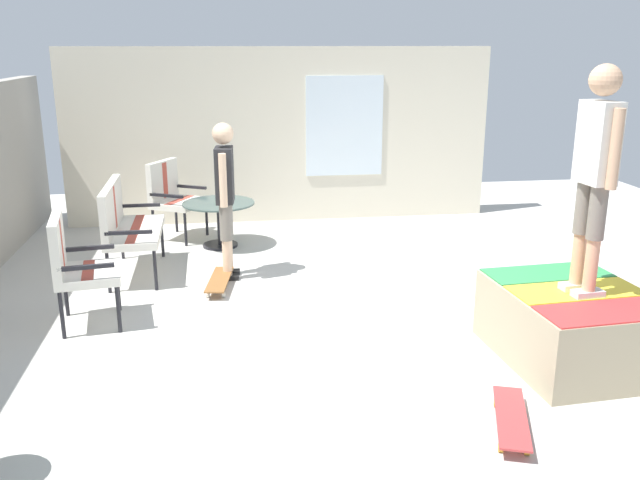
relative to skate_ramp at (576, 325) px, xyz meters
The scene contains 11 objects.
ground_plane 1.87m from the skate_ramp, 52.64° to the left, with size 12.00×12.00×0.10m, color beige.
house_facade 5.36m from the skate_ramp, 21.60° to the left, with size 0.23×6.00×2.44m.
skate_ramp is the anchor object (origin of this frame).
patio_bench 4.72m from the skate_ramp, 55.24° to the left, with size 1.26×0.58×1.02m.
patio_chair_near_house 5.38m from the skate_ramp, 40.18° to the left, with size 0.81×0.78×1.02m.
patio_chair_by_wall 4.33m from the skate_ramp, 72.78° to the left, with size 0.69×0.64×1.02m.
patio_table 4.62m from the skate_ramp, 38.22° to the left, with size 0.90×0.90×0.57m.
person_watching 3.74m from the skate_ramp, 48.77° to the left, with size 0.48×0.26×1.69m.
person_skater 1.32m from the skate_ramp, 154.17° to the left, with size 0.48×0.26×1.74m.
skateboard_by_bench 3.55m from the skate_ramp, 53.85° to the left, with size 0.82×0.31×0.10m.
skateboard_spare 1.34m from the skate_ramp, 134.86° to the left, with size 0.82×0.45×0.10m.
Camera 1 is at (-5.80, 1.29, 2.47)m, focal length 37.89 mm.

